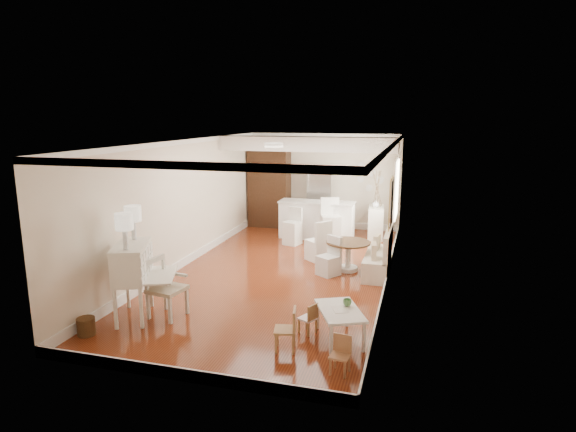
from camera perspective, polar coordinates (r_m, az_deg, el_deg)
The scene contains 20 objects.
room at distance 10.28m, azimuth -0.10°, elevation 4.38°, with size 9.00×9.04×2.82m.
secretary_bureau at distance 8.40m, azimuth -17.90°, elevation -7.37°, with size 0.99×1.01×1.27m, color white.
gustavian_armchair at distance 8.33m, azimuth -14.15°, elevation -8.27°, with size 0.58×0.58×1.00m, color silver.
wicker_basket at distance 8.19m, azimuth -22.81°, elevation -11.97°, with size 0.27×0.27×0.27m, color #482D16.
kids_table at distance 7.44m, azimuth 6.13°, elevation -12.67°, with size 0.58×0.96×0.48m, color white.
kids_chair_a at distance 7.06m, azimuth -0.34°, elevation -13.27°, with size 0.31×0.31×0.64m, color #A97C4D.
kids_chair_b at distance 7.60m, azimuth 2.34°, elevation -11.97°, with size 0.24×0.24×0.50m, color #987245.
kids_chair_c at distance 6.55m, azimuth 6.18°, elevation -16.09°, with size 0.25×0.25×0.52m, color #AC754E.
banquette at distance 10.41m, azimuth 10.59°, elevation -4.12°, with size 0.52×1.60×0.98m, color silver.
dining_table at distance 10.54m, azimuth 7.13°, elevation -4.74°, with size 0.95×0.95×0.65m, color #482D17.
slip_chair_near at distance 10.19m, azimuth 4.83°, elevation -4.77°, with size 0.39×0.41×0.82m, color silver.
slip_chair_far at distance 11.18m, azimuth 3.59°, elevation -2.89°, with size 0.45×0.47×0.95m, color white.
breakfast_counter at distance 13.17m, azimuth 3.42°, elevation -0.46°, with size 2.05×0.65×1.03m, color white.
bar_stool_left at distance 12.53m, azimuth 0.51°, elevation -1.23°, with size 0.39×0.39×0.97m, color white.
bar_stool_right at distance 12.60m, azimuth 5.08°, elevation -0.64°, with size 0.48×0.48×1.21m, color white.
pantry_cabinet at distance 14.52m, azimuth -2.23°, elevation 3.25°, with size 1.20×0.60×2.30m, color #381E11.
fridge at distance 14.07m, azimuth 5.14°, elevation 1.91°, with size 0.75×0.65×1.80m, color silver.
sideboard at distance 13.45m, azimuth 10.36°, elevation -0.73°, with size 0.40×0.90×0.86m, color white.
pencil_cup at distance 7.47m, azimuth 7.03°, elevation -10.13°, with size 0.13×0.13×0.10m, color #5E9F5D.
branch_vase at distance 13.31m, azimuth 10.34°, elevation 1.47°, with size 0.19×0.19×0.20m, color white.
Camera 1 is at (2.79, -9.49, 3.32)m, focal length 30.00 mm.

